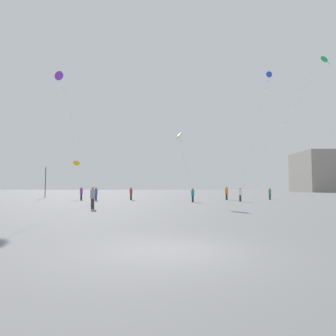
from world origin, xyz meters
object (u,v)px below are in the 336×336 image
(kite_violet_diamond, at_px, (58,77))
(building_left_hall, at_px, (326,172))
(person_in_teal, at_px, (192,194))
(person_in_red, at_px, (130,193))
(person_in_white, at_px, (239,194))
(lamppost_east, at_px, (45,176))
(person_in_orange, at_px, (226,192))
(person_in_grey, at_px, (92,197))
(kite_emerald_diamond, at_px, (320,65))
(person_in_green, at_px, (269,193))
(person_in_purple, at_px, (81,193))
(kite_amber_diamond, at_px, (76,163))
(person_in_blue, at_px, (95,193))
(kite_cobalt_diamond, at_px, (268,78))
(kite_lime_diamond, at_px, (178,136))

(kite_violet_diamond, height_order, building_left_hall, kite_violet_diamond)
(person_in_teal, distance_m, person_in_red, 9.61)
(person_in_white, relative_size, kite_violet_diamond, 0.12)
(person_in_white, distance_m, lamppost_east, 31.27)
(person_in_orange, height_order, person_in_white, person_in_orange)
(building_left_hall, bearing_deg, person_in_orange, -128.26)
(person_in_orange, xyz_separation_m, person_in_red, (-12.94, -0.05, -0.05))
(person_in_grey, xyz_separation_m, kite_emerald_diamond, (20.99, 3.50, 12.57))
(person_in_green, relative_size, person_in_purple, 0.92)
(person_in_white, distance_m, kite_amber_diamond, 25.94)
(kite_violet_diamond, height_order, kite_amber_diamond, kite_violet_diamond)
(person_in_teal, bearing_deg, kite_emerald_diamond, -93.48)
(kite_amber_diamond, height_order, lamppost_east, kite_amber_diamond)
(person_in_orange, xyz_separation_m, person_in_blue, (-17.30, -1.61, -0.05))
(person_in_teal, height_order, person_in_red, person_in_red)
(person_in_green, xyz_separation_m, kite_amber_diamond, (-28.56, 5.59, 4.64))
(person_in_red, height_order, kite_violet_diamond, kite_violet_diamond)
(person_in_blue, xyz_separation_m, kite_violet_diamond, (-3.82, -3.51, 14.11))
(person_in_green, bearing_deg, person_in_orange, 103.24)
(kite_cobalt_diamond, distance_m, building_left_hall, 73.94)
(person_in_purple, height_order, kite_cobalt_diamond, kite_cobalt_diamond)
(person_in_orange, distance_m, kite_emerald_diamond, 18.71)
(person_in_orange, height_order, person_in_teal, person_in_orange)
(person_in_white, height_order, lamppost_east, lamppost_east)
(person_in_orange, relative_size, kite_cobalt_diamond, 0.12)
(person_in_teal, xyz_separation_m, person_in_red, (-7.89, 5.49, 0.05))
(person_in_orange, bearing_deg, lamppost_east, -103.71)
(person_in_green, xyz_separation_m, kite_cobalt_diamond, (-1.52, -4.76, 14.47))
(person_in_green, bearing_deg, kite_amber_diamond, 85.09)
(person_in_blue, distance_m, person_in_red, 4.63)
(person_in_grey, xyz_separation_m, building_left_hall, (59.26, 72.78, 5.65))
(kite_amber_diamond, bearing_deg, person_in_red, -34.02)
(person_in_purple, height_order, building_left_hall, building_left_hall)
(person_in_red, relative_size, kite_lime_diamond, 0.26)
(person_in_red, height_order, building_left_hall, building_left_hall)
(building_left_hall, bearing_deg, kite_emerald_diamond, -118.92)
(person_in_white, xyz_separation_m, kite_lime_diamond, (-7.52, -1.95, 6.73))
(person_in_white, distance_m, kite_cobalt_diamond, 14.94)
(kite_cobalt_diamond, height_order, lamppost_east, kite_cobalt_diamond)
(person_in_orange, bearing_deg, building_left_hall, 143.79)
(person_in_grey, height_order, kite_cobalt_diamond, kite_cobalt_diamond)
(person_in_purple, xyz_separation_m, kite_amber_diamond, (-2.62, 5.94, 4.57))
(person_in_purple, bearing_deg, person_in_green, 61.76)
(person_in_green, relative_size, kite_amber_diamond, 0.25)
(person_in_orange, distance_m, lamppost_east, 29.12)
(person_in_green, relative_size, person_in_grey, 0.91)
(person_in_blue, distance_m, kite_cobalt_diamond, 26.33)
(lamppost_east, bearing_deg, person_in_grey, -59.51)
(person_in_teal, relative_size, person_in_red, 0.95)
(building_left_hall, bearing_deg, kite_violet_diamond, -136.74)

